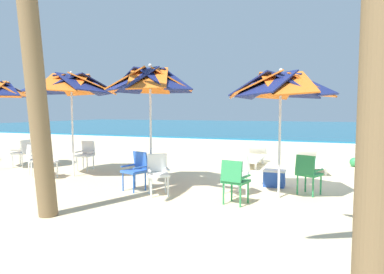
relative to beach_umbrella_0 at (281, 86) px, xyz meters
The scene contains 20 objects.
ground_plane 3.53m from the beach_umbrella_0, 88.27° to the left, with size 80.00×80.00×0.00m, color beige.
sea 31.45m from the beach_umbrella_0, 89.85° to the left, with size 80.00×36.00×0.10m, color #19607F.
surf_foam 13.27m from the beach_umbrella_0, 89.64° to the left, with size 80.00×0.70×0.01m, color white.
beach_umbrella_0 is the anchor object (origin of this frame).
plastic_chair_0 2.10m from the beach_umbrella_0, 131.20° to the right, with size 0.52×0.55×0.87m.
plastic_chair_1 1.97m from the beach_umbrella_0, behind, with size 0.63×0.63×0.87m.
plastic_chair_2 1.92m from the beach_umbrella_0, 40.01° to the left, with size 0.59×0.60×0.87m.
beach_umbrella_1 2.91m from the beach_umbrella_0, behind, with size 2.10×2.10×2.86m.
plastic_chair_3 3.10m from the beach_umbrella_0, 165.57° to the right, with size 0.62×0.63×0.87m.
plastic_chair_4 3.59m from the beach_umbrella_0, behind, with size 0.55×0.58×0.87m.
beach_umbrella_2 5.54m from the beach_umbrella_0, behind, with size 2.47×2.47×2.84m.
plastic_chair_5 6.78m from the beach_umbrella_0, behind, with size 0.62×0.63×0.87m.
plastic_chair_6 6.33m from the beach_umbrella_0, 166.50° to the left, with size 0.49×0.51×0.87m.
plastic_chair_7 6.28m from the beach_umbrella_0, behind, with size 0.58×0.56×0.87m.
plastic_chair_8 8.39m from the beach_umbrella_0, behind, with size 0.52×0.50×0.87m.
sun_lounger_0 4.27m from the beach_umbrella_0, 82.38° to the left, with size 1.02×2.22×0.62m.
sun_lounger_1 4.71m from the beach_umbrella_0, 108.24° to the left, with size 0.65×2.15×0.62m.
palm_tree_1 4.71m from the beach_umbrella_0, 140.52° to the right, with size 2.97×3.34×5.81m.
cooler_box 2.34m from the beach_umbrella_0, 102.37° to the left, with size 0.50×0.34×0.40m.
beach_ball 5.64m from the beach_umbrella_0, 70.19° to the left, with size 0.30×0.30×0.30m, color #2D8C4C.
Camera 1 is at (0.77, -9.90, 1.80)m, focal length 32.45 mm.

